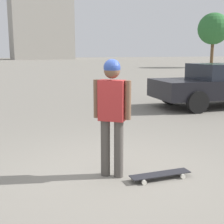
{
  "coord_description": "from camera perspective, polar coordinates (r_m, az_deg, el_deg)",
  "views": [
    {
      "loc": [
        1.81,
        4.11,
        1.85
      ],
      "look_at": [
        0.0,
        0.0,
        0.99
      ],
      "focal_mm": 50.0,
      "sensor_mm": 36.0,
      "label": 1
    }
  ],
  "objects": [
    {
      "name": "ground_plane",
      "position": [
        4.86,
        -0.0,
        -11.57
      ],
      "size": [
        220.0,
        220.0,
        0.0
      ],
      "primitive_type": "plane",
      "color": "gray"
    },
    {
      "name": "person",
      "position": [
        4.56,
        -0.0,
        0.85
      ],
      "size": [
        0.45,
        0.41,
        1.76
      ],
      "rotation": [
        0.0,
        0.0,
        2.42
      ],
      "color": "#4C4742",
      "rests_on": "ground_plane"
    },
    {
      "name": "skateboard",
      "position": [
        4.77,
        8.82,
        -11.23
      ],
      "size": [
        0.95,
        0.3,
        0.08
      ],
      "rotation": [
        0.0,
        0.0,
        -0.07
      ],
      "color": "#232328",
      "rests_on": "ground_plane"
    },
    {
      "name": "car_parked_near",
      "position": [
        11.46,
        19.42,
        4.84
      ],
      "size": [
        4.93,
        2.55,
        1.47
      ],
      "rotation": [
        0.0,
        0.0,
        -0.13
      ],
      "color": "black",
      "rests_on": "ground_plane"
    },
    {
      "name": "building_block_distant",
      "position": [
        89.27,
        -13.04,
        18.41
      ],
      "size": [
        15.68,
        10.65,
        28.0
      ],
      "color": "#9E998E",
      "rests_on": "ground_plane"
    },
    {
      "name": "tree_distant",
      "position": [
        41.11,
        18.05,
        14.25
      ],
      "size": [
        3.79,
        3.79,
        6.58
      ],
      "color": "brown",
      "rests_on": "ground_plane"
    }
  ]
}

